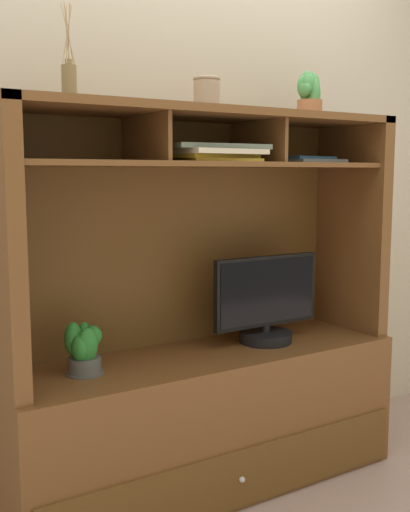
{
  "coord_description": "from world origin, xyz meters",
  "views": [
    {
      "loc": [
        -1.32,
        -2.1,
        1.31
      ],
      "look_at": [
        0.0,
        0.0,
        0.98
      ],
      "focal_mm": 43.48,
      "sensor_mm": 36.0,
      "label": 1
    }
  ],
  "objects_px": {
    "potted_orchid": "(83,350)",
    "diffuser_bottle": "(69,81)",
    "media_console": "(204,378)",
    "magazine_stack_left": "(302,160)",
    "ceramic_vase": "(207,93)",
    "magazine_stack_centre": "(213,152)",
    "potted_succulent": "(309,95)",
    "tv_monitor": "(266,305)"
  },
  "relations": [
    {
      "from": "potted_orchid",
      "to": "diffuser_bottle",
      "type": "height_order",
      "value": "diffuser_bottle"
    },
    {
      "from": "magazine_stack_left",
      "to": "diffuser_bottle",
      "type": "height_order",
      "value": "diffuser_bottle"
    },
    {
      "from": "magazine_stack_left",
      "to": "magazine_stack_centre",
      "type": "bearing_deg",
      "value": -174.34
    },
    {
      "from": "diffuser_bottle",
      "to": "potted_succulent",
      "type": "bearing_deg",
      "value": -0.16
    },
    {
      "from": "potted_orchid",
      "to": "magazine_stack_left",
      "type": "bearing_deg",
      "value": 0.44
    },
    {
      "from": "potted_orchid",
      "to": "media_console",
      "type": "bearing_deg",
      "value": 0.53
    },
    {
      "from": "magazine_stack_left",
      "to": "diffuser_bottle",
      "type": "relative_size",
      "value": 0.89
    },
    {
      "from": "ceramic_vase",
      "to": "potted_orchid",
      "type": "bearing_deg",
      "value": 178.28
    },
    {
      "from": "media_console",
      "to": "diffuser_bottle",
      "type": "bearing_deg",
      "value": 179.22
    },
    {
      "from": "magazine_stack_left",
      "to": "potted_succulent",
      "type": "bearing_deg",
      "value": 2.44
    },
    {
      "from": "potted_orchid",
      "to": "ceramic_vase",
      "type": "distance_m",
      "value": 1.09
    },
    {
      "from": "tv_monitor",
      "to": "magazine_stack_left",
      "type": "relative_size",
      "value": 1.81
    },
    {
      "from": "tv_monitor",
      "to": "magazine_stack_centre",
      "type": "height_order",
      "value": "magazine_stack_centre"
    },
    {
      "from": "magazine_stack_centre",
      "to": "potted_succulent",
      "type": "relative_size",
      "value": 2.04
    },
    {
      "from": "potted_orchid",
      "to": "potted_succulent",
      "type": "relative_size",
      "value": 0.96
    },
    {
      "from": "tv_monitor",
      "to": "diffuser_bottle",
      "type": "xyz_separation_m",
      "value": [
        -0.86,
        0.02,
        0.89
      ]
    },
    {
      "from": "magazine_stack_left",
      "to": "magazine_stack_centre",
      "type": "distance_m",
      "value": 0.51
    },
    {
      "from": "tv_monitor",
      "to": "potted_succulent",
      "type": "bearing_deg",
      "value": 4.86
    },
    {
      "from": "magazine_stack_left",
      "to": "potted_succulent",
      "type": "xyz_separation_m",
      "value": [
        0.03,
        0.0,
        0.28
      ]
    },
    {
      "from": "media_console",
      "to": "diffuser_bottle",
      "type": "height_order",
      "value": "diffuser_bottle"
    },
    {
      "from": "diffuser_bottle",
      "to": "ceramic_vase",
      "type": "bearing_deg",
      "value": -2.95
    },
    {
      "from": "magazine_stack_left",
      "to": "magazine_stack_centre",
      "type": "xyz_separation_m",
      "value": [
        -0.5,
        -0.05,
        0.02
      ]
    },
    {
      "from": "diffuser_bottle",
      "to": "media_console",
      "type": "bearing_deg",
      "value": -0.78
    },
    {
      "from": "media_console",
      "to": "potted_succulent",
      "type": "distance_m",
      "value": 1.31
    },
    {
      "from": "potted_succulent",
      "to": "magazine_stack_centre",
      "type": "bearing_deg",
      "value": -174.54
    },
    {
      "from": "diffuser_bottle",
      "to": "magazine_stack_centre",
      "type": "bearing_deg",
      "value": -5.55
    },
    {
      "from": "ceramic_vase",
      "to": "tv_monitor",
      "type": "bearing_deg",
      "value": 0.9
    },
    {
      "from": "media_console",
      "to": "tv_monitor",
      "type": "relative_size",
      "value": 3.2
    },
    {
      "from": "magazine_stack_centre",
      "to": "ceramic_vase",
      "type": "xyz_separation_m",
      "value": [
        -0.01,
        0.03,
        0.23
      ]
    },
    {
      "from": "media_console",
      "to": "potted_orchid",
      "type": "bearing_deg",
      "value": -179.47
    },
    {
      "from": "media_console",
      "to": "magazine_stack_left",
      "type": "height_order",
      "value": "media_console"
    },
    {
      "from": "magazine_stack_left",
      "to": "ceramic_vase",
      "type": "distance_m",
      "value": 0.57
    },
    {
      "from": "ceramic_vase",
      "to": "potted_succulent",
      "type": "bearing_deg",
      "value": 2.62
    },
    {
      "from": "potted_succulent",
      "to": "potted_orchid",
      "type": "bearing_deg",
      "value": -179.51
    },
    {
      "from": "media_console",
      "to": "ceramic_vase",
      "type": "relative_size",
      "value": 13.41
    },
    {
      "from": "media_console",
      "to": "magazine_stack_centre",
      "type": "height_order",
      "value": "media_console"
    },
    {
      "from": "magazine_stack_left",
      "to": "ceramic_vase",
      "type": "xyz_separation_m",
      "value": [
        -0.52,
        -0.02,
        0.25
      ]
    },
    {
      "from": "media_console",
      "to": "potted_orchid",
      "type": "xyz_separation_m",
      "value": [
        -0.53,
        -0.0,
        0.2
      ]
    },
    {
      "from": "potted_orchid",
      "to": "magazine_stack_left",
      "type": "xyz_separation_m",
      "value": [
        1.04,
        0.01,
        0.7
      ]
    },
    {
      "from": "tv_monitor",
      "to": "diffuser_bottle",
      "type": "height_order",
      "value": "diffuser_bottle"
    },
    {
      "from": "magazine_stack_centre",
      "to": "diffuser_bottle",
      "type": "xyz_separation_m",
      "value": [
        -0.56,
        0.05,
        0.24
      ]
    },
    {
      "from": "magazine_stack_centre",
      "to": "potted_succulent",
      "type": "distance_m",
      "value": 0.6
    }
  ]
}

